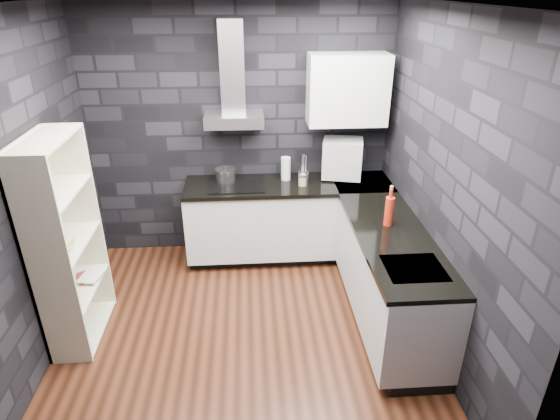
{
  "coord_description": "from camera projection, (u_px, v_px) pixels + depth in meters",
  "views": [
    {
      "loc": [
        0.09,
        -3.28,
        2.82
      ],
      "look_at": [
        0.35,
        0.45,
        1.0
      ],
      "focal_mm": 30.0,
      "sensor_mm": 36.0,
      "label": 1
    }
  ],
  "objects": [
    {
      "name": "ground",
      "position": [
        244.0,
        334.0,
        4.17
      ],
      "size": [
        3.2,
        3.2,
        0.0
      ],
      "primitive_type": "plane",
      "color": "#462214"
    },
    {
      "name": "ceiling",
      "position": [
        230.0,
        4.0,
        2.99
      ],
      "size": [
        3.2,
        3.2,
        0.0
      ],
      "primitive_type": "plane",
      "rotation": [
        3.14,
        0.0,
        0.0
      ],
      "color": "white"
    },
    {
      "name": "wall_back",
      "position": [
        240.0,
        134.0,
        5.04
      ],
      "size": [
        3.2,
        0.05,
        2.7
      ],
      "primitive_type": "cube",
      "color": "black",
      "rests_on": "ground"
    },
    {
      "name": "wall_front",
      "position": [
        235.0,
        343.0,
        2.12
      ],
      "size": [
        3.2,
        0.05,
        2.7
      ],
      "primitive_type": "cube",
      "color": "black",
      "rests_on": "ground"
    },
    {
      "name": "wall_left",
      "position": [
        20.0,
        202.0,
        3.48
      ],
      "size": [
        0.05,
        3.2,
        2.7
      ],
      "primitive_type": "cube",
      "color": "black",
      "rests_on": "ground"
    },
    {
      "name": "wall_right",
      "position": [
        445.0,
        190.0,
        3.68
      ],
      "size": [
        0.05,
        3.2,
        2.7
      ],
      "primitive_type": "cube",
      "color": "black",
      "rests_on": "ground"
    },
    {
      "name": "toekick_back",
      "position": [
        288.0,
        250.0,
        5.38
      ],
      "size": [
        2.18,
        0.5,
        0.1
      ],
      "primitive_type": "cube",
      "color": "black",
      "rests_on": "ground"
    },
    {
      "name": "toekick_right",
      "position": [
        389.0,
        315.0,
        4.32
      ],
      "size": [
        0.5,
        1.78,
        0.1
      ],
      "primitive_type": "cube",
      "color": "black",
      "rests_on": "ground"
    },
    {
      "name": "counter_back_cab",
      "position": [
        288.0,
        218.0,
        5.16
      ],
      "size": [
        2.2,
        0.6,
        0.76
      ],
      "primitive_type": "cube",
      "color": "silver",
      "rests_on": "ground"
    },
    {
      "name": "counter_right_cab",
      "position": [
        390.0,
        277.0,
        4.13
      ],
      "size": [
        0.6,
        1.8,
        0.76
      ],
      "primitive_type": "cube",
      "color": "silver",
      "rests_on": "ground"
    },
    {
      "name": "counter_back_top",
      "position": [
        289.0,
        185.0,
        4.97
      ],
      "size": [
        2.2,
        0.62,
        0.04
      ],
      "primitive_type": "cube",
      "color": "black",
      "rests_on": "counter_back_cab"
    },
    {
      "name": "counter_right_top",
      "position": [
        394.0,
        237.0,
        3.96
      ],
      "size": [
        0.62,
        1.8,
        0.04
      ],
      "primitive_type": "cube",
      "color": "black",
      "rests_on": "counter_right_cab"
    },
    {
      "name": "counter_corner_top",
      "position": [
        362.0,
        183.0,
        5.03
      ],
      "size": [
        0.62,
        0.62,
        0.04
      ],
      "primitive_type": "cube",
      "color": "black",
      "rests_on": "counter_right_cab"
    },
    {
      "name": "hood_body",
      "position": [
        234.0,
        120.0,
        4.77
      ],
      "size": [
        0.6,
        0.34,
        0.12
      ],
      "primitive_type": "cube",
      "color": "#B2B1B7",
      "rests_on": "wall_back"
    },
    {
      "name": "hood_chimney",
      "position": [
        232.0,
        67.0,
        4.6
      ],
      "size": [
        0.24,
        0.2,
        0.9
      ],
      "primitive_type": "cube",
      "color": "#B2B1B7",
      "rests_on": "hood_body"
    },
    {
      "name": "upper_cabinet",
      "position": [
        347.0,
        90.0,
        4.71
      ],
      "size": [
        0.8,
        0.35,
        0.7
      ],
      "primitive_type": "cube",
      "color": "silver",
      "rests_on": "wall_back"
    },
    {
      "name": "cooktop",
      "position": [
        237.0,
        184.0,
        4.94
      ],
      "size": [
        0.58,
        0.5,
        0.01
      ],
      "primitive_type": "cube",
      "color": "black",
      "rests_on": "counter_back_top"
    },
    {
      "name": "sink_rim",
      "position": [
        414.0,
        268.0,
        3.5
      ],
      "size": [
        0.44,
        0.4,
        0.01
      ],
      "primitive_type": "cube",
      "color": "#B2B1B7",
      "rests_on": "counter_right_top"
    },
    {
      "name": "pot",
      "position": [
        226.0,
        175.0,
        4.98
      ],
      "size": [
        0.27,
        0.27,
        0.12
      ],
      "primitive_type": "cylinder",
      "rotation": [
        0.0,
        0.0,
        -0.38
      ],
      "color": "silver",
      "rests_on": "cooktop"
    },
    {
      "name": "glass_vase",
      "position": [
        286.0,
        169.0,
        5.01
      ],
      "size": [
        0.1,
        0.1,
        0.25
      ],
      "primitive_type": "cylinder",
      "rotation": [
        0.0,
        0.0,
        -0.03
      ],
      "color": "silver",
      "rests_on": "counter_back_top"
    },
    {
      "name": "storage_jar",
      "position": [
        302.0,
        181.0,
        4.9
      ],
      "size": [
        0.1,
        0.1,
        0.1
      ],
      "primitive_type": "cylinder",
      "rotation": [
        0.0,
        0.0,
        -0.26
      ],
      "color": "tan",
      "rests_on": "counter_back_top"
    },
    {
      "name": "utensil_crock",
      "position": [
        303.0,
        177.0,
        4.94
      ],
      "size": [
        0.11,
        0.11,
        0.14
      ],
      "primitive_type": "cylinder",
      "rotation": [
        0.0,
        0.0,
        0.05
      ],
      "color": "silver",
      "rests_on": "counter_back_top"
    },
    {
      "name": "appliance_garage",
      "position": [
        342.0,
        158.0,
        5.02
      ],
      "size": [
        0.47,
        0.4,
        0.41
      ],
      "primitive_type": "cube",
      "rotation": [
        0.0,
        0.0,
        -0.22
      ],
      "color": "#B6B7BD",
      "rests_on": "counter_back_top"
    },
    {
      "name": "red_bottle",
      "position": [
        389.0,
        211.0,
        4.06
      ],
      "size": [
        0.08,
        0.08,
        0.26
      ],
      "primitive_type": "cylinder",
      "rotation": [
        0.0,
        0.0,
        0.09
      ],
      "color": "#B42613",
      "rests_on": "counter_right_top"
    },
    {
      "name": "bookshelf",
      "position": [
        67.0,
        244.0,
        3.81
      ],
      "size": [
        0.4,
        0.82,
        1.8
      ],
      "primitive_type": "cube",
      "rotation": [
        0.0,
        0.0,
        -0.07
      ],
      "color": "beige",
      "rests_on": "ground"
    },
    {
      "name": "fruit_bowl",
      "position": [
        62.0,
        245.0,
        3.72
      ],
      "size": [
        0.26,
        0.26,
        0.05
      ],
      "primitive_type": "imported",
      "rotation": [
        0.0,
        0.0,
        0.23
      ],
      "color": "white",
      "rests_on": "bookshelf"
    },
    {
      "name": "book_red",
      "position": [
        76.0,
        271.0,
        4.05
      ],
      "size": [
        0.14,
        0.08,
        0.2
      ],
      "primitive_type": "imported",
      "rotation": [
        0.0,
        0.0,
        0.47
      ],
      "color": "maroon",
      "rests_on": "bookshelf"
    },
    {
      "name": "book_second",
      "position": [
        80.0,
        265.0,
        4.1
      ],
      "size": [
        0.17,
        0.05,
        0.24
      ],
      "primitive_type": "imported",
      "rotation": [
        0.0,
        0.0,
        -0.19
      ],
      "color": "#B2B2B2",
      "rests_on": "bookshelf"
    }
  ]
}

